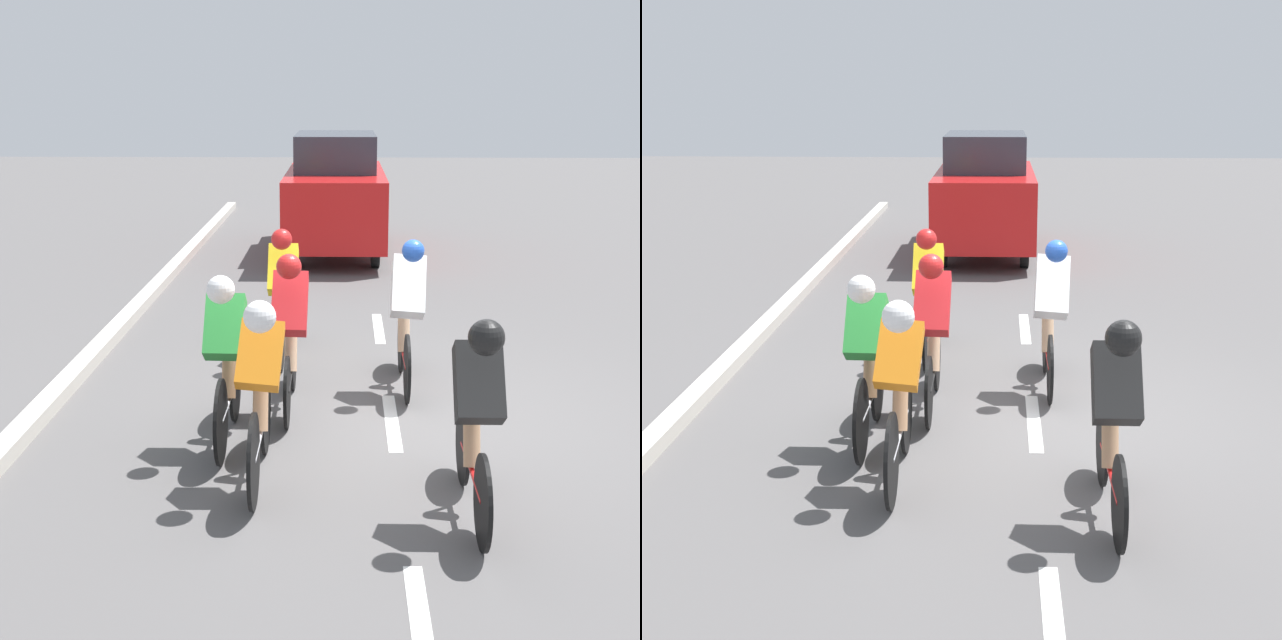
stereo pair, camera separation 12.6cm
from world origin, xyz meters
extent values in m
plane|color=#565454|center=(0.00, 0.00, 0.00)|extent=(60.00, 60.00, 0.00)
cube|color=white|center=(0.00, 3.47, 0.00)|extent=(0.12, 1.40, 0.01)
cube|color=white|center=(0.00, 0.27, 0.00)|extent=(0.12, 1.40, 0.01)
cube|color=white|center=(0.00, -2.93, 0.00)|extent=(0.12, 1.40, 0.01)
cube|color=#B7B2A8|center=(3.20, 0.27, 0.07)|extent=(0.20, 28.76, 0.14)
cylinder|color=black|center=(1.10, -2.24, 0.32)|extent=(0.03, 0.64, 0.64)
cylinder|color=black|center=(1.10, -1.20, 0.32)|extent=(0.03, 0.64, 0.64)
cylinder|color=red|center=(1.10, -1.72, 0.32)|extent=(0.04, 1.04, 0.04)
cylinder|color=red|center=(1.10, -1.91, 0.53)|extent=(0.04, 0.04, 0.42)
cylinder|color=green|center=(1.10, -1.77, 0.42)|extent=(0.07, 0.07, 0.16)
cylinder|color=#9E704C|center=(1.10, -1.80, 0.50)|extent=(0.12, 0.23, 0.36)
cube|color=yellow|center=(1.10, -1.62, 1.01)|extent=(0.32, 0.47, 0.56)
sphere|color=red|center=(1.10, -1.40, 1.38)|extent=(0.22, 0.22, 0.22)
cylinder|color=black|center=(0.94, -0.62, 0.32)|extent=(0.03, 0.65, 0.65)
cylinder|color=black|center=(0.94, 0.41, 0.32)|extent=(0.03, 0.65, 0.65)
cylinder|color=black|center=(0.94, -0.10, 0.32)|extent=(0.04, 1.03, 0.04)
cylinder|color=black|center=(0.94, -0.28, 0.53)|extent=(0.04, 0.04, 0.42)
cylinder|color=white|center=(0.94, -0.15, 0.42)|extent=(0.07, 0.07, 0.16)
cylinder|color=#DBAD84|center=(0.94, -0.18, 0.50)|extent=(0.12, 0.23, 0.36)
cube|color=red|center=(0.93, 0.00, 1.03)|extent=(0.33, 0.49, 0.59)
sphere|color=red|center=(0.92, 0.22, 1.42)|extent=(0.22, 0.22, 0.22)
cylinder|color=black|center=(-0.47, 1.51, 0.32)|extent=(0.03, 0.64, 0.64)
cylinder|color=black|center=(-0.47, 2.51, 0.32)|extent=(0.03, 0.64, 0.64)
cylinder|color=red|center=(-0.47, 2.01, 0.32)|extent=(0.04, 1.00, 0.04)
cylinder|color=red|center=(-0.47, 1.84, 0.53)|extent=(0.04, 0.04, 0.42)
cylinder|color=yellow|center=(-0.47, 1.96, 0.42)|extent=(0.07, 0.07, 0.16)
cylinder|color=tan|center=(-0.47, 1.94, 0.50)|extent=(0.12, 0.23, 0.36)
cube|color=black|center=(-0.47, 2.11, 1.01)|extent=(0.32, 0.47, 0.56)
sphere|color=black|center=(-0.47, 2.33, 1.39)|extent=(0.24, 0.24, 0.24)
cylinder|color=black|center=(1.42, 0.23, 0.35)|extent=(0.03, 0.70, 0.70)
cylinder|color=black|center=(1.42, 1.20, 0.35)|extent=(0.03, 0.70, 0.70)
cylinder|color=#B7B7BC|center=(1.42, 0.71, 0.35)|extent=(0.04, 0.97, 0.04)
cylinder|color=#B7B7BC|center=(1.42, 0.54, 0.56)|extent=(0.04, 0.04, 0.42)
cylinder|color=#1999D8|center=(1.42, 0.66, 0.45)|extent=(0.07, 0.07, 0.16)
cylinder|color=#9E704C|center=(1.42, 0.64, 0.53)|extent=(0.12, 0.23, 0.36)
cube|color=green|center=(1.41, 0.81, 1.03)|extent=(0.33, 0.46, 0.55)
sphere|color=white|center=(1.41, 1.03, 1.39)|extent=(0.23, 0.23, 0.23)
cylinder|color=black|center=(-0.17, -1.22, 0.33)|extent=(0.03, 0.67, 0.67)
cylinder|color=black|center=(-0.17, -0.26, 0.33)|extent=(0.03, 0.67, 0.67)
cylinder|color=red|center=(-0.17, -0.74, 0.33)|extent=(0.04, 0.96, 0.04)
cylinder|color=red|center=(-0.17, -0.91, 0.54)|extent=(0.04, 0.04, 0.42)
cylinder|color=yellow|center=(-0.17, -0.79, 0.43)|extent=(0.07, 0.07, 0.16)
cylinder|color=#DBAD84|center=(-0.17, -0.81, 0.51)|extent=(0.12, 0.23, 0.36)
cube|color=white|center=(-0.19, -0.64, 1.05)|extent=(0.36, 0.51, 0.62)
sphere|color=blue|center=(-0.21, -0.42, 1.44)|extent=(0.21, 0.21, 0.21)
cylinder|color=black|center=(1.08, 0.95, 0.35)|extent=(0.03, 0.70, 0.70)
cylinder|color=black|center=(1.08, 1.97, 0.35)|extent=(0.03, 0.70, 0.70)
cylinder|color=#B7B7BC|center=(1.08, 1.46, 0.35)|extent=(0.04, 1.02, 0.04)
cylinder|color=#B7B7BC|center=(1.08, 1.28, 0.56)|extent=(0.04, 0.04, 0.42)
cylinder|color=white|center=(1.08, 1.41, 0.45)|extent=(0.07, 0.07, 0.16)
cylinder|color=tan|center=(1.08, 1.38, 0.53)|extent=(0.12, 0.23, 0.36)
cube|color=orange|center=(1.06, 1.56, 1.02)|extent=(0.37, 0.45, 0.55)
sphere|color=white|center=(1.04, 1.78, 1.37)|extent=(0.23, 0.23, 0.23)
cylinder|color=black|center=(-0.09, -6.81, 0.32)|extent=(0.14, 0.64, 0.64)
cylinder|color=black|center=(1.27, -6.81, 0.32)|extent=(0.14, 0.64, 0.64)
cylinder|color=black|center=(-0.09, -9.41, 0.32)|extent=(0.14, 0.64, 0.64)
cylinder|color=black|center=(1.27, -9.41, 0.32)|extent=(0.14, 0.64, 0.64)
cube|color=red|center=(0.59, -8.11, 0.90)|extent=(1.70, 4.19, 1.16)
cube|color=#2D333D|center=(0.59, -8.32, 1.80)|extent=(1.39, 2.30, 0.64)
camera|label=1|loc=(0.45, 7.82, 2.95)|focal=50.00mm
camera|label=2|loc=(0.33, 7.82, 2.95)|focal=50.00mm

